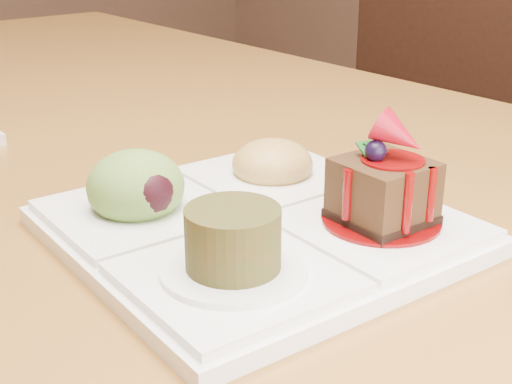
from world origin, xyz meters
TOP-DOWN VIEW (x-y plane):
  - dining_table at (0.00, 0.00)m, footprint 1.00×1.80m
  - chair_right at (0.81, 0.24)m, footprint 0.41×0.41m
  - sampler_plate at (0.03, -0.25)m, footprint 0.26×0.26m

SIDE VIEW (x-z plane):
  - chair_right at x=0.81m, z-range 0.06..0.90m
  - dining_table at x=0.00m, z-range 0.31..1.06m
  - sampler_plate at x=0.03m, z-range 0.72..0.82m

